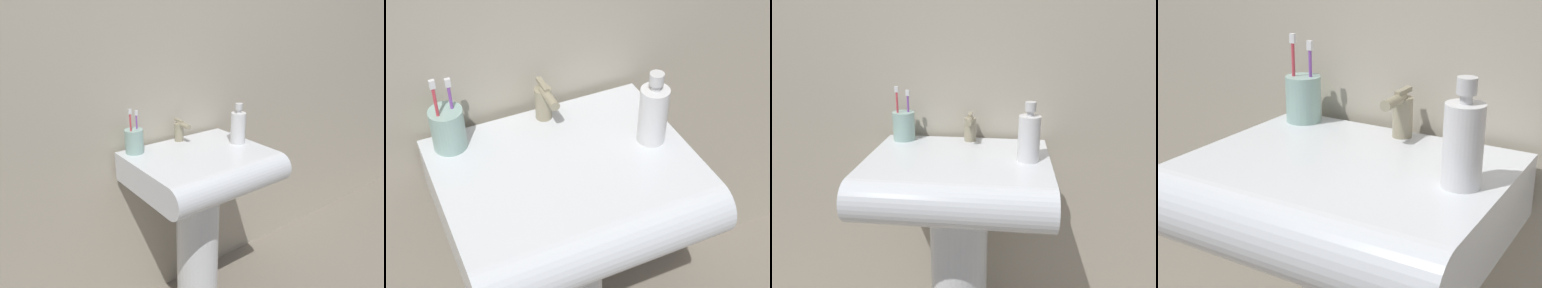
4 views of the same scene
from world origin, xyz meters
The scene contains 4 objects.
sink_basin centered at (0.00, -0.05, 0.75)m, with size 0.56×0.47×0.12m.
faucet centered at (0.02, 0.16, 0.86)m, with size 0.04×0.11×0.10m.
toothbrush_cup centered at (-0.21, 0.15, 0.86)m, with size 0.08×0.08×0.19m.
soap_bottle centered at (0.21, -0.01, 0.88)m, with size 0.06×0.06×0.18m.
Camera 4 is at (0.51, -0.85, 1.18)m, focal length 55.00 mm.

